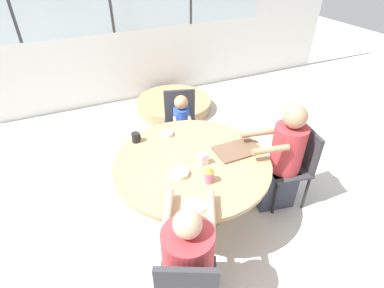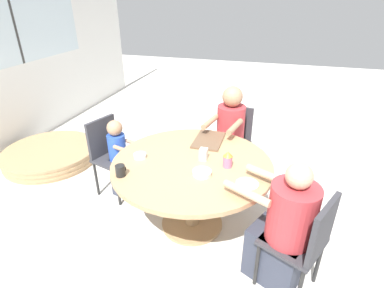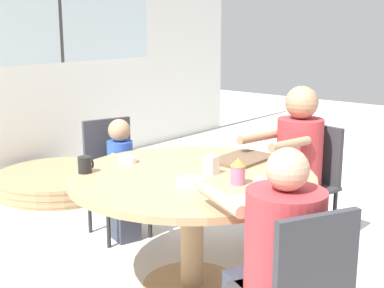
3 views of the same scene
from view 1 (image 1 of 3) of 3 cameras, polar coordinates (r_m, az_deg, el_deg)
name	(u,v)px [view 1 (image 1 of 3)]	position (r m, az deg, el deg)	size (l,w,h in m)	color
ground_plane	(192,214)	(3.22, 0.00, -13.25)	(16.00, 16.00, 0.00)	beige
wall_back_with_windows	(111,14)	(5.07, -15.15, 22.78)	(8.40, 0.08, 2.80)	silver
dining_table	(192,171)	(2.81, 0.00, -5.26)	(1.44, 1.44, 0.72)	tan
chair_for_woman_green_shirt	(296,161)	(3.22, 19.28, -3.00)	(0.47, 0.47, 0.87)	#333338
chair_for_man_blue_shirt	(187,288)	(2.16, -0.90, -25.77)	(0.54, 0.54, 0.87)	#333338
chair_for_toddler	(181,119)	(3.73, -2.20, 4.77)	(0.50, 0.50, 0.87)	#333338
person_woman_green_shirt	(282,162)	(3.14, 16.71, -3.35)	(0.63, 0.42, 1.17)	#333847
person_man_blue_shirt	(188,268)	(2.28, -0.70, -22.54)	(0.58, 0.70, 1.09)	#333847
person_toddler	(182,132)	(3.65, -1.93, 2.31)	(0.28, 0.38, 0.90)	#333847
food_tray_dark	(237,150)	(2.87, 8.63, -1.10)	(0.42, 0.27, 0.02)	brown
coffee_mug	(136,137)	(2.99, -10.62, 1.25)	(0.09, 0.08, 0.10)	black
sippy_cup	(209,175)	(2.46, 3.27, -5.83)	(0.08, 0.08, 0.15)	#CC668C
milk_carton_small	(203,159)	(2.65, 2.17, -2.84)	(0.07, 0.07, 0.11)	silver
bowl_white_shallow	(180,173)	(2.56, -2.39, -5.54)	(0.16, 0.16, 0.04)	silver
bowl_cereal	(167,134)	(3.06, -4.70, 1.97)	(0.11, 0.11, 0.04)	silver
plate_tortillas	(195,205)	(2.31, 0.54, -11.60)	(0.18, 0.18, 0.01)	beige
folded_table_stack	(174,104)	(5.01, -3.44, 7.52)	(1.22, 1.22, 0.18)	tan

